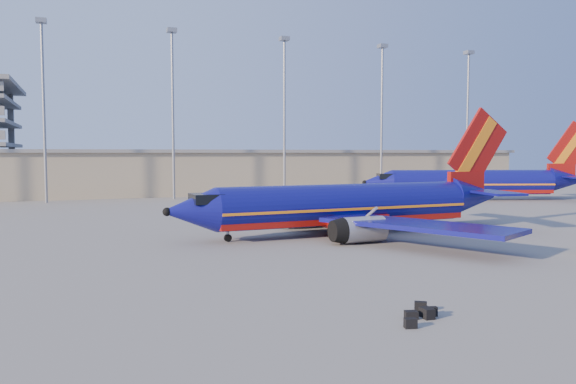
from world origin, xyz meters
The scene contains 6 objects.
ground centered at (0.00, 0.00, 0.00)m, with size 220.00×220.00×0.00m, color slate.
terminal_building centered at (10.00, 58.00, 4.32)m, with size 122.00×16.00×8.50m.
light_mast_row centered at (5.00, 46.00, 17.55)m, with size 101.60×1.60×28.65m.
aircraft_main centered at (5.08, -1.13, 2.72)m, with size 37.68×36.19×12.75m.
aircraft_second centered at (42.01, 26.52, 3.03)m, with size 37.87×19.64×13.22m.
luggage_pile centered at (-4.58, -27.54, 0.23)m, with size 2.59×2.66×0.51m.
Camera 1 is at (-19.64, -50.04, 7.89)m, focal length 35.00 mm.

